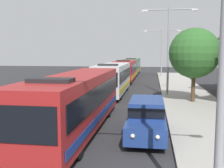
{
  "coord_description": "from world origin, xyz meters",
  "views": [
    {
      "loc": [
        2.67,
        -0.85,
        4.21
      ],
      "look_at": [
        0.03,
        16.48,
        2.16
      ],
      "focal_mm": 43.18,
      "sensor_mm": 36.0,
      "label": 1
    }
  ],
  "objects": [
    {
      "name": "bus_fourth_in_line",
      "position": [
        -1.3,
        51.32,
        1.69
      ],
      "size": [
        2.58,
        12.02,
        3.21
      ],
      "color": "#33724C",
      "rests_on": "ground_plane"
    },
    {
      "name": "white_suv",
      "position": [
        2.4,
        12.46,
        1.03
      ],
      "size": [
        1.86,
        5.08,
        1.9
      ],
      "color": "navy",
      "rests_on": "ground_plane"
    },
    {
      "name": "bus_lead",
      "position": [
        -1.3,
        12.88,
        1.69
      ],
      "size": [
        2.58,
        12.37,
        3.21
      ],
      "color": "maroon",
      "rests_on": "ground_plane"
    },
    {
      "name": "streetlamp_far",
      "position": [
        4.1,
        46.41,
        5.1
      ],
      "size": [
        6.16,
        0.28,
        8.01
      ],
      "color": "gray",
      "rests_on": "sidewalk"
    },
    {
      "name": "bus_second_in_line",
      "position": [
        -1.3,
        26.01,
        1.69
      ],
      "size": [
        2.58,
        10.51,
        3.21
      ],
      "color": "silver",
      "rests_on": "ground_plane"
    },
    {
      "name": "streetlamp_mid",
      "position": [
        4.1,
        25.68,
        5.18
      ],
      "size": [
        5.16,
        0.28,
        8.31
      ],
      "color": "gray",
      "rests_on": "sidewalk"
    },
    {
      "name": "bus_middle",
      "position": [
        -1.3,
        38.52,
        1.69
      ],
      "size": [
        2.58,
        11.27,
        3.21
      ],
      "color": "maroon",
      "rests_on": "ground_plane"
    },
    {
      "name": "roadside_tree",
      "position": [
        6.0,
        22.06,
        4.16
      ],
      "size": [
        4.12,
        4.12,
        6.09
      ],
      "color": "#4C3823",
      "rests_on": "sidewalk"
    }
  ]
}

